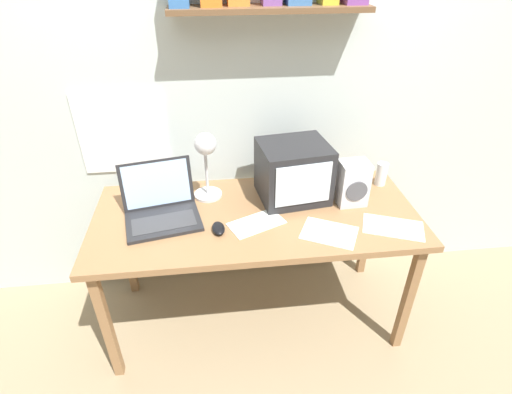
{
  "coord_description": "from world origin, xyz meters",
  "views": [
    {
      "loc": [
        -0.2,
        -1.66,
        1.93
      ],
      "look_at": [
        0.0,
        0.0,
        0.86
      ],
      "focal_mm": 28.0,
      "sensor_mm": 36.0,
      "label": 1
    }
  ],
  "objects_px": {
    "desk_lamp": "(206,155)",
    "space_heater": "(353,183)",
    "loose_paper_near_monitor": "(329,233)",
    "printed_handout": "(256,223)",
    "laptop": "(161,205)",
    "loose_paper_near_laptop": "(393,227)",
    "juice_glass": "(381,175)",
    "corner_desk": "(256,223)",
    "computer_mouse": "(218,228)",
    "crt_monitor": "(293,172)"
  },
  "relations": [
    {
      "from": "laptop",
      "to": "computer_mouse",
      "type": "bearing_deg",
      "value": -40.78
    },
    {
      "from": "desk_lamp",
      "to": "space_heater",
      "type": "height_order",
      "value": "desk_lamp"
    },
    {
      "from": "juice_glass",
      "to": "printed_handout",
      "type": "distance_m",
      "value": 0.8
    },
    {
      "from": "space_heater",
      "to": "laptop",
      "type": "bearing_deg",
      "value": 177.95
    },
    {
      "from": "crt_monitor",
      "to": "computer_mouse",
      "type": "bearing_deg",
      "value": -154.66
    },
    {
      "from": "space_heater",
      "to": "printed_handout",
      "type": "height_order",
      "value": "space_heater"
    },
    {
      "from": "juice_glass",
      "to": "loose_paper_near_monitor",
      "type": "xyz_separation_m",
      "value": [
        -0.41,
        -0.41,
        -0.06
      ]
    },
    {
      "from": "desk_lamp",
      "to": "loose_paper_near_monitor",
      "type": "distance_m",
      "value": 0.72
    },
    {
      "from": "laptop",
      "to": "desk_lamp",
      "type": "distance_m",
      "value": 0.33
    },
    {
      "from": "printed_handout",
      "to": "desk_lamp",
      "type": "bearing_deg",
      "value": 133.94
    },
    {
      "from": "crt_monitor",
      "to": "printed_handout",
      "type": "relative_size",
      "value": 1.27
    },
    {
      "from": "corner_desk",
      "to": "loose_paper_near_laptop",
      "type": "relative_size",
      "value": 5.08
    },
    {
      "from": "juice_glass",
      "to": "printed_handout",
      "type": "height_order",
      "value": "juice_glass"
    },
    {
      "from": "laptop",
      "to": "loose_paper_near_monitor",
      "type": "xyz_separation_m",
      "value": [
        0.8,
        -0.24,
        -0.06
      ]
    },
    {
      "from": "loose_paper_near_laptop",
      "to": "printed_handout",
      "type": "distance_m",
      "value": 0.67
    },
    {
      "from": "space_heater",
      "to": "loose_paper_near_laptop",
      "type": "height_order",
      "value": "space_heater"
    },
    {
      "from": "computer_mouse",
      "to": "corner_desk",
      "type": "bearing_deg",
      "value": 32.36
    },
    {
      "from": "crt_monitor",
      "to": "loose_paper_near_laptop",
      "type": "bearing_deg",
      "value": -45.44
    },
    {
      "from": "loose_paper_near_monitor",
      "to": "corner_desk",
      "type": "bearing_deg",
      "value": 148.2
    },
    {
      "from": "crt_monitor",
      "to": "printed_handout",
      "type": "xyz_separation_m",
      "value": [
        -0.22,
        -0.23,
        -0.15
      ]
    },
    {
      "from": "desk_lamp",
      "to": "printed_handout",
      "type": "height_order",
      "value": "desk_lamp"
    },
    {
      "from": "printed_handout",
      "to": "loose_paper_near_monitor",
      "type": "relative_size",
      "value": 0.98
    },
    {
      "from": "laptop",
      "to": "loose_paper_near_laptop",
      "type": "xyz_separation_m",
      "value": [
        1.12,
        -0.23,
        -0.06
      ]
    },
    {
      "from": "computer_mouse",
      "to": "printed_handout",
      "type": "xyz_separation_m",
      "value": [
        0.19,
        0.04,
        -0.01
      ]
    },
    {
      "from": "space_heater",
      "to": "loose_paper_near_monitor",
      "type": "height_order",
      "value": "space_heater"
    },
    {
      "from": "loose_paper_near_laptop",
      "to": "corner_desk",
      "type": "bearing_deg",
      "value": 163.12
    },
    {
      "from": "laptop",
      "to": "desk_lamp",
      "type": "relative_size",
      "value": 1.03
    },
    {
      "from": "laptop",
      "to": "printed_handout",
      "type": "relative_size",
      "value": 1.35
    },
    {
      "from": "printed_handout",
      "to": "computer_mouse",
      "type": "bearing_deg",
      "value": -168.67
    },
    {
      "from": "crt_monitor",
      "to": "laptop",
      "type": "relative_size",
      "value": 0.94
    },
    {
      "from": "desk_lamp",
      "to": "laptop",
      "type": "bearing_deg",
      "value": -160.01
    },
    {
      "from": "corner_desk",
      "to": "computer_mouse",
      "type": "height_order",
      "value": "computer_mouse"
    },
    {
      "from": "corner_desk",
      "to": "laptop",
      "type": "xyz_separation_m",
      "value": [
        -0.47,
        0.03,
        0.13
      ]
    },
    {
      "from": "juice_glass",
      "to": "computer_mouse",
      "type": "distance_m",
      "value": 0.99
    },
    {
      "from": "crt_monitor",
      "to": "loose_paper_near_monitor",
      "type": "height_order",
      "value": "crt_monitor"
    },
    {
      "from": "corner_desk",
      "to": "loose_paper_near_laptop",
      "type": "distance_m",
      "value": 0.68
    },
    {
      "from": "corner_desk",
      "to": "loose_paper_near_monitor",
      "type": "bearing_deg",
      "value": -31.8
    },
    {
      "from": "crt_monitor",
      "to": "loose_paper_near_laptop",
      "type": "height_order",
      "value": "crt_monitor"
    },
    {
      "from": "loose_paper_near_laptop",
      "to": "printed_handout",
      "type": "xyz_separation_m",
      "value": [
        -0.66,
        0.11,
        0.0
      ]
    },
    {
      "from": "laptop",
      "to": "loose_paper_near_laptop",
      "type": "relative_size",
      "value": 1.26
    },
    {
      "from": "desk_lamp",
      "to": "loose_paper_near_laptop",
      "type": "xyz_separation_m",
      "value": [
        0.88,
        -0.35,
        -0.27
      ]
    },
    {
      "from": "loose_paper_near_laptop",
      "to": "computer_mouse",
      "type": "bearing_deg",
      "value": 175.08
    },
    {
      "from": "juice_glass",
      "to": "loose_paper_near_laptop",
      "type": "relative_size",
      "value": 0.41
    },
    {
      "from": "crt_monitor",
      "to": "loose_paper_near_laptop",
      "type": "relative_size",
      "value": 1.19
    },
    {
      "from": "space_heater",
      "to": "loose_paper_near_monitor",
      "type": "bearing_deg",
      "value": -128.76
    },
    {
      "from": "crt_monitor",
      "to": "juice_glass",
      "type": "bearing_deg",
      "value": -0.44
    },
    {
      "from": "desk_lamp",
      "to": "juice_glass",
      "type": "height_order",
      "value": "desk_lamp"
    },
    {
      "from": "printed_handout",
      "to": "loose_paper_near_monitor",
      "type": "xyz_separation_m",
      "value": [
        0.34,
        -0.12,
        0.0
      ]
    },
    {
      "from": "computer_mouse",
      "to": "loose_paper_near_laptop",
      "type": "bearing_deg",
      "value": -4.92
    },
    {
      "from": "crt_monitor",
      "to": "loose_paper_near_monitor",
      "type": "xyz_separation_m",
      "value": [
        0.11,
        -0.34,
        -0.15
      ]
    }
  ]
}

